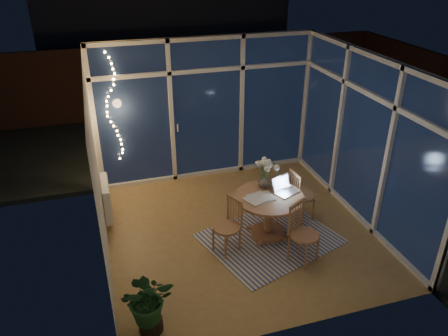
{
  "coord_description": "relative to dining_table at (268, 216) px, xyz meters",
  "views": [
    {
      "loc": [
        -1.87,
        -5.26,
        4.0
      ],
      "look_at": [
        -0.2,
        0.25,
        1.0
      ],
      "focal_mm": 35.0,
      "sensor_mm": 36.0,
      "label": 1
    }
  ],
  "objects": [
    {
      "name": "wall_left",
      "position": [
        -2.35,
        0.23,
        0.95
      ],
      "size": [
        0.04,
        4.0,
        2.6
      ],
      "primitive_type": "cube",
      "color": "silver",
      "rests_on": "floor"
    },
    {
      "name": "neighbour_roof",
      "position": [
        -0.05,
        8.73,
        1.85
      ],
      "size": [
        7.0,
        3.0,
        2.2
      ],
      "primitive_type": "cube",
      "color": "#33353D",
      "rests_on": "ground"
    },
    {
      "name": "laptop",
      "position": [
        0.28,
        0.02,
        0.47
      ],
      "size": [
        0.43,
        0.4,
        0.25
      ],
      "primitive_type": null,
      "rotation": [
        0.0,
        0.0,
        0.4
      ],
      "color": "silver",
      "rests_on": "dining_table"
    },
    {
      "name": "window_wall_back",
      "position": [
        -0.35,
        2.19,
        0.95
      ],
      "size": [
        4.0,
        0.1,
        2.6
      ],
      "primitive_type": "cube",
      "color": "silver",
      "rests_on": "floor"
    },
    {
      "name": "phone",
      "position": [
        -0.01,
        -0.04,
        0.35
      ],
      "size": [
        0.12,
        0.09,
        0.01
      ],
      "primitive_type": "cube",
      "rotation": [
        0.0,
        0.0,
        0.33
      ],
      "color": "black",
      "rests_on": "dining_table"
    },
    {
      "name": "chair_left",
      "position": [
        -0.72,
        -0.18,
        0.08
      ],
      "size": [
        0.52,
        0.52,
        0.85
      ],
      "primitive_type": "cube",
      "rotation": [
        0.0,
        0.0,
        -1.15
      ],
      "color": "#8C623F",
      "rests_on": "floor"
    },
    {
      "name": "garden_shrubs",
      "position": [
        -1.15,
        3.63,
        0.1
      ],
      "size": [
        0.9,
        0.9,
        0.9
      ],
      "primitive_type": "sphere",
      "color": "black",
      "rests_on": "ground"
    },
    {
      "name": "newspapers",
      "position": [
        -0.16,
        -0.0,
        0.35
      ],
      "size": [
        0.41,
        0.34,
        0.02
      ],
      "primitive_type": "cube",
      "rotation": [
        0.0,
        0.0,
        0.18
      ],
      "color": "silver",
      "rests_on": "dining_table"
    },
    {
      "name": "wall_right",
      "position": [
        1.65,
        0.23,
        0.95
      ],
      "size": [
        0.04,
        4.0,
        2.6
      ],
      "primitive_type": "cube",
      "color": "silver",
      "rests_on": "floor"
    },
    {
      "name": "chair_right",
      "position": [
        0.68,
        0.28,
        0.1
      ],
      "size": [
        0.45,
        0.45,
        0.88
      ],
      "primitive_type": "cube",
      "rotation": [
        0.0,
        0.0,
        1.68
      ],
      "color": "#8C623F",
      "rests_on": "floor"
    },
    {
      "name": "flower_vase",
      "position": [
        0.02,
        0.27,
        0.45
      ],
      "size": [
        0.25,
        0.25,
        0.21
      ],
      "primitive_type": "imported",
      "rotation": [
        0.0,
        0.0,
        0.31
      ],
      "color": "silver",
      "rests_on": "dining_table"
    },
    {
      "name": "dining_table",
      "position": [
        0.0,
        0.0,
        0.0
      ],
      "size": [
        1.28,
        1.28,
        0.69
      ],
      "primitive_type": "cylinder",
      "rotation": [
        0.0,
        0.0,
        0.31
      ],
      "color": "#8C623F",
      "rests_on": "floor"
    },
    {
      "name": "rug",
      "position": [
        0.0,
        -0.1,
        -0.34
      ],
      "size": [
        2.22,
        1.98,
        0.01
      ],
      "primitive_type": "cube",
      "rotation": [
        0.0,
        0.0,
        0.31
      ],
      "color": "beige",
      "rests_on": "floor"
    },
    {
      "name": "wall_front",
      "position": [
        -0.35,
        -1.77,
        0.95
      ],
      "size": [
        4.0,
        0.04,
        2.6
      ],
      "primitive_type": "cube",
      "color": "silver",
      "rests_on": "floor"
    },
    {
      "name": "fairy_lights",
      "position": [
        -2.0,
        2.11,
        1.18
      ],
      "size": [
        0.24,
        0.1,
        1.85
      ],
      "primitive_type": null,
      "color": "#F7B762",
      "rests_on": "window_wall_back"
    },
    {
      "name": "radiator",
      "position": [
        -2.29,
        1.13,
        0.05
      ],
      "size": [
        0.1,
        0.7,
        0.58
      ],
      "primitive_type": "cube",
      "color": "white",
      "rests_on": "wall_left"
    },
    {
      "name": "bowl",
      "position": [
        0.32,
        0.18,
        0.36
      ],
      "size": [
        0.19,
        0.19,
        0.04
      ],
      "primitive_type": "imported",
      "rotation": [
        0.0,
        0.0,
        0.31
      ],
      "color": "white",
      "rests_on": "dining_table"
    },
    {
      "name": "window_wall_right",
      "position": [
        1.61,
        0.23,
        0.95
      ],
      "size": [
        0.1,
        4.0,
        2.6
      ],
      "primitive_type": "cube",
      "color": "silver",
      "rests_on": "floor"
    },
    {
      "name": "garden_fence",
      "position": [
        -0.35,
        5.73,
        0.55
      ],
      "size": [
        11.0,
        0.08,
        1.8
      ],
      "primitive_type": "cube",
      "color": "#371C14",
      "rests_on": "ground"
    },
    {
      "name": "potted_plant",
      "position": [
        -1.98,
        -1.32,
        0.03
      ],
      "size": [
        0.55,
        0.48,
        0.76
      ],
      "primitive_type": "imported",
      "rotation": [
        0.0,
        0.0,
        -0.02
      ],
      "color": "#194823",
      "rests_on": "floor"
    },
    {
      "name": "floor",
      "position": [
        -0.35,
        0.23,
        -0.35
      ],
      "size": [
        4.0,
        4.0,
        0.0
      ],
      "primitive_type": "plane",
      "color": "olive",
      "rests_on": "ground"
    },
    {
      "name": "garden_patio",
      "position": [
        0.15,
        5.23,
        -0.41
      ],
      "size": [
        12.0,
        6.0,
        0.1
      ],
      "primitive_type": "cube",
      "color": "black",
      "rests_on": "ground"
    },
    {
      "name": "chair_front",
      "position": [
        0.24,
        -0.7,
        0.11
      ],
      "size": [
        0.57,
        0.57,
        0.9
      ],
      "primitive_type": "cube",
      "rotation": [
        0.0,
        0.0,
        0.52
      ],
      "color": "#8C623F",
      "rests_on": "floor"
    },
    {
      "name": "ceiling",
      "position": [
        -0.35,
        0.23,
        2.25
      ],
      "size": [
        4.0,
        4.0,
        0.0
      ],
      "primitive_type": "plane",
      "color": "white",
      "rests_on": "wall_back"
    },
    {
      "name": "wall_back",
      "position": [
        -0.35,
        2.23,
        0.95
      ],
      "size": [
        4.0,
        0.04,
        2.6
      ],
      "primitive_type": "cube",
      "color": "silver",
      "rests_on": "floor"
    }
  ]
}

